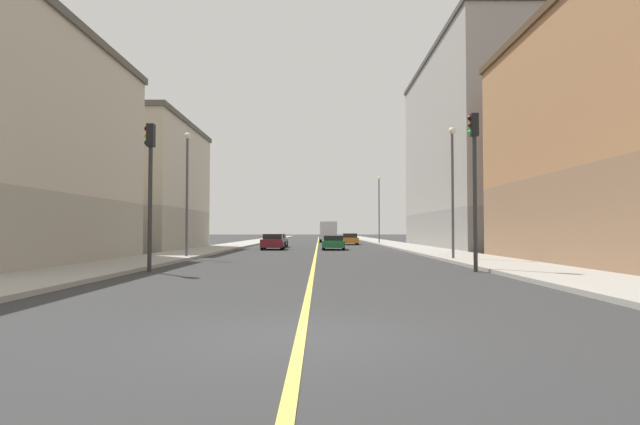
# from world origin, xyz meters

# --- Properties ---
(ground_plane) EXTENTS (400.00, 400.00, 0.00)m
(ground_plane) POSITION_xyz_m (0.00, 0.00, 0.00)
(ground_plane) COLOR #2F2F30
(ground_plane) RESTS_ON ground
(sidewalk_left) EXTENTS (3.82, 168.00, 0.15)m
(sidewalk_left) POSITION_xyz_m (8.69, 49.00, 0.07)
(sidewalk_left) COLOR #9E9B93
(sidewalk_left) RESTS_ON ground
(sidewalk_right) EXTENTS (3.82, 168.00, 0.15)m
(sidewalk_right) POSITION_xyz_m (-8.69, 49.00, 0.07)
(sidewalk_right) COLOR #9E9B93
(sidewalk_right) RESTS_ON ground
(lane_center_stripe) EXTENTS (0.16, 154.00, 0.01)m
(lane_center_stripe) POSITION_xyz_m (0.00, 49.00, 0.01)
(lane_center_stripe) COLOR #E5D14C
(lane_center_stripe) RESTS_ON ground
(building_left_mid) EXTENTS (11.88, 25.82, 18.32)m
(building_left_mid) POSITION_xyz_m (16.39, 40.75, 9.17)
(building_left_mid) COLOR gray
(building_left_mid) RESTS_ON ground
(building_right_midblock) EXTENTS (11.88, 15.43, 10.69)m
(building_right_midblock) POSITION_xyz_m (-16.39, 35.10, 5.35)
(building_right_midblock) COLOR #9D9688
(building_right_midblock) RESTS_ON ground
(traffic_light_left_near) EXTENTS (0.40, 0.32, 6.23)m
(traffic_light_left_near) POSITION_xyz_m (6.37, 12.26, 4.02)
(traffic_light_left_near) COLOR #2D2D2D
(traffic_light_left_near) RESTS_ON ground
(traffic_light_right_near) EXTENTS (0.40, 0.32, 5.82)m
(traffic_light_right_near) POSITION_xyz_m (-6.40, 12.26, 3.78)
(traffic_light_right_near) COLOR #2D2D2D
(traffic_light_right_near) RESTS_ON ground
(street_lamp_left_near) EXTENTS (0.36, 0.36, 7.00)m
(street_lamp_left_near) POSITION_xyz_m (7.38, 19.50, 4.40)
(street_lamp_left_near) COLOR #4C4C51
(street_lamp_left_near) RESTS_ON ground
(street_lamp_right_near) EXTENTS (0.36, 0.36, 7.13)m
(street_lamp_right_near) POSITION_xyz_m (-7.38, 21.67, 4.47)
(street_lamp_right_near) COLOR #4C4C51
(street_lamp_right_near) RESTS_ON ground
(street_lamp_left_far) EXTENTS (0.36, 0.36, 7.92)m
(street_lamp_left_far) POSITION_xyz_m (7.38, 53.65, 4.89)
(street_lamp_left_far) COLOR #4C4C51
(street_lamp_left_far) RESTS_ON ground
(car_maroon) EXTENTS (1.92, 4.27, 1.32)m
(car_maroon) POSITION_xyz_m (-3.69, 35.79, 0.65)
(car_maroon) COLOR maroon
(car_maroon) RESTS_ON ground
(car_teal) EXTENTS (1.95, 4.18, 1.29)m
(car_teal) POSITION_xyz_m (-3.89, 42.13, 0.64)
(car_teal) COLOR #196670
(car_teal) RESTS_ON ground
(car_orange) EXTENTS (1.88, 4.54, 1.28)m
(car_orange) POSITION_xyz_m (3.71, 51.13, 0.64)
(car_orange) COLOR orange
(car_orange) RESTS_ON ground
(car_green) EXTENTS (1.98, 4.54, 1.19)m
(car_green) POSITION_xyz_m (1.44, 35.56, 0.60)
(car_green) COLOR #1E6B38
(car_green) RESTS_ON ground
(box_truck) EXTENTS (2.37, 7.64, 2.80)m
(box_truck) POSITION_xyz_m (1.41, 63.12, 1.54)
(box_truck) COLOR maroon
(box_truck) RESTS_ON ground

